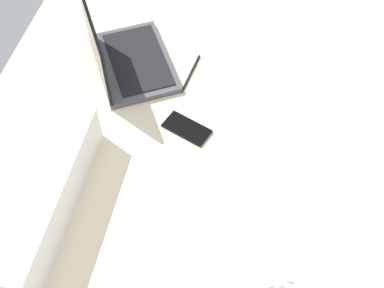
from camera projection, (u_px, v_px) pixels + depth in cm
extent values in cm
cube|color=beige|center=(199.00, 186.00, 147.74)|extent=(180.00, 140.00, 18.00)
cube|color=#4C4C51|center=(134.00, 63.00, 163.25)|extent=(40.10, 36.52, 2.00)
cube|color=black|center=(138.00, 59.00, 162.55)|extent=(33.62, 29.32, 0.40)
cube|color=black|center=(95.00, 44.00, 151.86)|extent=(28.98, 17.54, 21.00)
cube|color=black|center=(187.00, 129.00, 148.39)|extent=(11.46, 15.52, 0.80)
cube|color=white|center=(2.00, 188.00, 129.49)|extent=(52.00, 36.00, 13.00)
cube|color=black|center=(191.00, 74.00, 161.43)|extent=(16.92, 2.91, 0.60)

